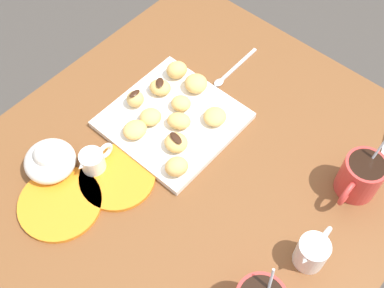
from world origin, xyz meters
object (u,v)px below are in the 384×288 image
object	(u,v)px
cream_pitcher_white	(312,251)
beignet_6	(135,99)
pastry_plate_square	(173,120)
ice_cream_bowl	(50,160)
coffee_mug_red_left	(360,176)
beignet_5	(177,70)
saucer_orange_left	(117,177)
beignet_4	(215,117)
beignet_0	(181,103)
saucer_orange_right	(60,203)
beignet_9	(196,83)
beignet_3	(176,142)
beignet_10	(179,121)
beignet_8	(135,130)
dining_table	(198,191)
chocolate_sauce_pitcher	(93,161)
beignet_2	(160,87)
beignet_7	(177,167)
beignet_1	(151,117)

from	to	relation	value
cream_pitcher_white	beignet_6	xyz separation A→B (m)	(-0.04, -0.51, -0.01)
pastry_plate_square	ice_cream_bowl	world-z (taller)	ice_cream_bowl
coffee_mug_red_left	beignet_5	bearing A→B (deg)	-87.35
saucer_orange_left	beignet_4	bearing A→B (deg)	165.09
saucer_orange_left	beignet_0	size ratio (longest dim) A/B	3.56
saucer_orange_right	beignet_9	world-z (taller)	beignet_9
saucer_orange_right	beignet_3	world-z (taller)	beignet_3
ice_cream_bowl	beignet_10	size ratio (longest dim) A/B	2.05
beignet_8	beignet_0	bearing A→B (deg)	167.52
dining_table	chocolate_sauce_pitcher	xyz separation A→B (m)	(0.16, -0.16, 0.16)
pastry_plate_square	dining_table	bearing A→B (deg)	69.15
saucer_orange_right	beignet_5	bearing A→B (deg)	-173.38
beignet_8	beignet_6	bearing A→B (deg)	-135.82
pastry_plate_square	cream_pitcher_white	size ratio (longest dim) A/B	2.61
beignet_3	beignet_0	bearing A→B (deg)	-143.51
saucer_orange_left	coffee_mug_red_left	bearing A→B (deg)	128.44
saucer_orange_right	beignet_9	xyz separation A→B (m)	(-0.41, 0.01, 0.03)
dining_table	beignet_10	world-z (taller)	beignet_10
cream_pitcher_white	chocolate_sauce_pitcher	size ratio (longest dim) A/B	1.14
dining_table	beignet_9	size ratio (longest dim) A/B	16.85
coffee_mug_red_left	beignet_10	distance (m)	0.40
coffee_mug_red_left	beignet_6	world-z (taller)	coffee_mug_red_left
coffee_mug_red_left	beignet_8	distance (m)	0.49
beignet_5	beignet_10	distance (m)	0.15
beignet_6	beignet_2	bearing A→B (deg)	164.56
pastry_plate_square	saucer_orange_left	distance (m)	0.19
ice_cream_bowl	pastry_plate_square	bearing A→B (deg)	157.24
chocolate_sauce_pitcher	beignet_8	size ratio (longest dim) A/B	1.67
pastry_plate_square	beignet_7	xyz separation A→B (m)	(0.10, 0.10, 0.03)
saucer_orange_right	beignet_8	distance (m)	0.22
beignet_4	chocolate_sauce_pitcher	bearing A→B (deg)	-24.36
beignet_1	saucer_orange_right	bearing A→B (deg)	-0.15
coffee_mug_red_left	ice_cream_bowl	xyz separation A→B (m)	(0.39, -0.52, -0.02)
beignet_2	beignet_10	world-z (taller)	same
dining_table	ice_cream_bowl	world-z (taller)	ice_cream_bowl
beignet_4	beignet_10	xyz separation A→B (m)	(0.06, -0.05, 0.00)
pastry_plate_square	beignet_8	world-z (taller)	beignet_8
ice_cream_bowl	beignet_5	xyz separation A→B (m)	(-0.37, 0.03, 0.00)
beignet_7	beignet_6	bearing A→B (deg)	-110.09
cream_pitcher_white	saucer_orange_left	distance (m)	0.43
beignet_3	pastry_plate_square	bearing A→B (deg)	-131.68
pastry_plate_square	beignet_3	world-z (taller)	beignet_3
cream_pitcher_white	ice_cream_bowl	size ratio (longest dim) A/B	0.95
beignet_0	beignet_10	bearing A→B (deg)	37.00
beignet_0	beignet_2	bearing A→B (deg)	-91.94
pastry_plate_square	beignet_9	xyz separation A→B (m)	(-0.10, -0.02, 0.03)
beignet_1	beignet_9	size ratio (longest dim) A/B	0.92
chocolate_sauce_pitcher	beignet_4	world-z (taller)	chocolate_sauce_pitcher
saucer_orange_right	beignet_4	world-z (taller)	beignet_4
beignet_9	beignet_8	bearing A→B (deg)	-4.60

